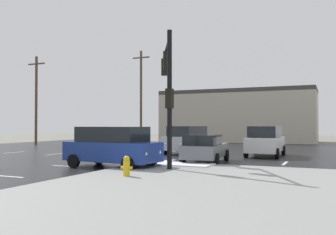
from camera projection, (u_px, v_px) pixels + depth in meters
ground_plane at (127, 157)px, 24.38m from camera, size 120.00×120.00×0.00m
road_asphalt at (127, 157)px, 24.38m from camera, size 44.00×44.00×0.02m
sidewalk_corner at (316, 214)px, 8.56m from camera, size 18.00×18.00×0.14m
snow_strip_curbside at (173, 164)px, 18.70m from camera, size 4.00×1.60×0.06m
lane_markings at (133, 159)px, 22.63m from camera, size 36.15×36.15×0.01m
traffic_signal_mast at (168, 80)px, 18.09m from camera, size 2.41×4.45×6.33m
fire_hydrant at (127, 166)px, 14.42m from camera, size 0.48×0.26×0.79m
strip_building_background at (238, 116)px, 47.77m from camera, size 19.04×8.00×6.55m
suv_silver at (188, 139)px, 27.52m from camera, size 2.48×4.95×2.03m
suv_white at (265, 140)px, 25.02m from camera, size 2.19×4.85×2.03m
sedan_grey at (205, 148)px, 20.59m from camera, size 2.35×4.66×1.58m
suv_blue at (112, 146)px, 18.36m from camera, size 4.96×2.50×2.03m
utility_pole_far at (36, 99)px, 39.96m from camera, size 2.20×0.28×9.57m
utility_pole_distant at (141, 95)px, 43.90m from camera, size 2.20×0.28×10.97m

